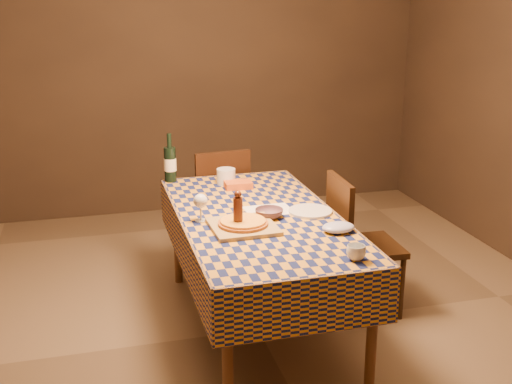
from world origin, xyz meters
TOP-DOWN VIEW (x-y plane):
  - room at (0.00, 0.00)m, footprint 5.00×5.10m
  - dining_table at (0.00, 0.00)m, footprint 0.94×1.84m
  - cutting_board at (-0.14, -0.20)m, footprint 0.37×0.37m
  - pizza at (-0.14, -0.20)m, footprint 0.32×0.32m
  - pepper_mill at (-0.17, -0.20)m, footprint 0.07×0.07m
  - bowl at (0.05, -0.06)m, footprint 0.18×0.18m
  - wine_glass at (-0.35, -0.01)m, footprint 0.08×0.08m
  - wine_bottle at (-0.41, 0.86)m, footprint 0.11×0.11m
  - deli_tub at (-0.04, 0.69)m, footprint 0.17×0.17m
  - takeout_container at (0.02, 0.57)m, footprint 0.19×0.13m
  - white_plate at (0.32, -0.04)m, footprint 0.28×0.28m
  - tumbler at (0.30, -0.77)m, footprint 0.12×0.12m
  - flour_patch at (0.08, 0.07)m, footprint 0.29×0.23m
  - flour_bag at (0.36, -0.39)m, footprint 0.22×0.19m
  - chair_far at (-0.02, 1.09)m, footprint 0.46×0.47m
  - chair_right at (0.68, 0.09)m, footprint 0.44×0.44m

SIDE VIEW (x-z plane):
  - chair_far at x=-0.02m, z-range 0.06..0.99m
  - chair_right at x=0.68m, z-range 0.06..0.99m
  - dining_table at x=0.00m, z-range 0.31..1.08m
  - flour_patch at x=0.08m, z-range 0.77..0.77m
  - white_plate at x=0.32m, z-range 0.77..0.79m
  - cutting_board at x=-0.14m, z-range 0.77..0.79m
  - takeout_container at x=0.02m, z-range 0.77..0.82m
  - bowl at x=0.05m, z-range 0.77..0.82m
  - flour_bag at x=0.36m, z-range 0.77..0.82m
  - pizza at x=-0.14m, z-range 0.79..0.82m
  - tumbler at x=0.30m, z-range 0.77..0.85m
  - deli_tub at x=-0.04m, z-range 0.77..0.88m
  - pepper_mill at x=-0.17m, z-range 0.76..0.99m
  - wine_glass at x=-0.35m, z-range 0.80..0.97m
  - wine_bottle at x=-0.41m, z-range 0.73..1.07m
  - room at x=0.00m, z-range 0.00..2.70m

